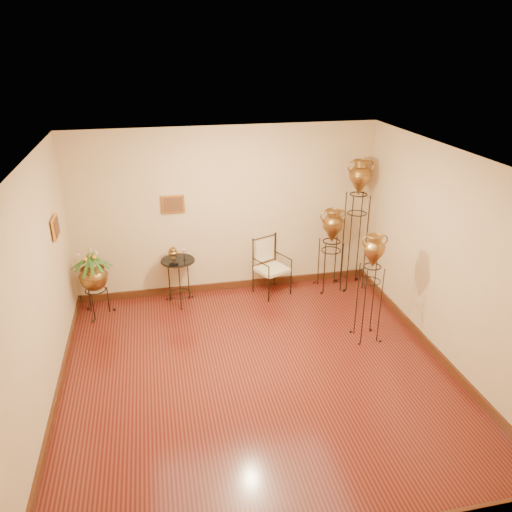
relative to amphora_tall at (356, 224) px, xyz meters
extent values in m
plane|color=#5E1F16|center=(-2.15, -2.15, -1.15)|extent=(5.00, 5.00, 0.00)
cube|color=#431F0F|center=(-2.15, 0.33, -1.09)|extent=(5.00, 0.04, 0.12)
cube|color=#431F0F|center=(-4.63, -2.15, -1.09)|extent=(0.04, 5.00, 0.12)
cube|color=#431F0F|center=(0.33, -2.15, -1.09)|extent=(0.04, 5.00, 0.12)
cube|color=gold|center=(-3.00, 0.31, 0.45)|extent=(0.36, 0.03, 0.29)
cube|color=gold|center=(-4.61, -0.70, 0.55)|extent=(0.03, 0.36, 0.29)
cube|color=beige|center=(-1.44, 0.00, -0.71)|extent=(0.61, 0.60, 0.05)
cube|color=beige|center=(-1.44, 0.00, -0.43)|extent=(0.34, 0.18, 0.38)
cylinder|color=black|center=(-3.00, 0.00, -0.39)|extent=(0.53, 0.53, 0.02)
camera|label=1|loc=(-3.28, -7.37, 2.87)|focal=35.00mm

